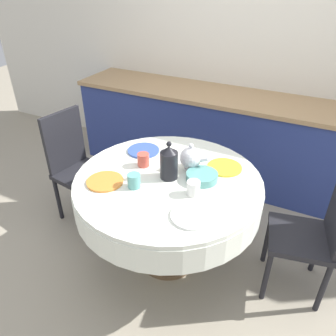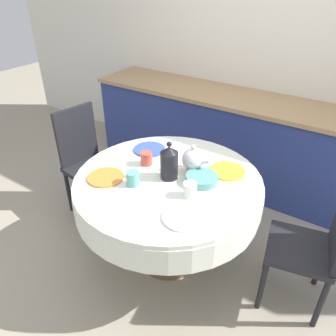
{
  "view_description": "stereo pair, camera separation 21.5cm",
  "coord_description": "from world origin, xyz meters",
  "px_view_note": "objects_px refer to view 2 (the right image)",
  "views": [
    {
      "loc": [
        0.82,
        -1.63,
        1.98
      ],
      "look_at": [
        0.0,
        0.0,
        0.84
      ],
      "focal_mm": 35.0,
      "sensor_mm": 36.0,
      "label": 1
    },
    {
      "loc": [
        1.01,
        -1.52,
        1.98
      ],
      "look_at": [
        0.0,
        0.0,
        0.84
      ],
      "focal_mm": 35.0,
      "sensor_mm": 36.0,
      "label": 2
    }
  ],
  "objects_px": {
    "chair_left": "(317,242)",
    "coffee_carafe": "(169,163)",
    "chair_right": "(86,158)",
    "teapot": "(193,159)"
  },
  "relations": [
    {
      "from": "chair_left",
      "to": "chair_right",
      "type": "bearing_deg",
      "value": 79.62
    },
    {
      "from": "chair_left",
      "to": "coffee_carafe",
      "type": "height_order",
      "value": "coffee_carafe"
    },
    {
      "from": "chair_left",
      "to": "teapot",
      "type": "xyz_separation_m",
      "value": [
        -0.88,
        -0.02,
        0.31
      ]
    },
    {
      "from": "chair_left",
      "to": "coffee_carafe",
      "type": "distance_m",
      "value": 1.04
    },
    {
      "from": "chair_right",
      "to": "coffee_carafe",
      "type": "relative_size",
      "value": 3.62
    },
    {
      "from": "teapot",
      "to": "chair_right",
      "type": "bearing_deg",
      "value": -178.88
    },
    {
      "from": "chair_right",
      "to": "coffee_carafe",
      "type": "height_order",
      "value": "coffee_carafe"
    },
    {
      "from": "coffee_carafe",
      "to": "teapot",
      "type": "relative_size",
      "value": 1.28
    },
    {
      "from": "chair_left",
      "to": "coffee_carafe",
      "type": "bearing_deg",
      "value": 89.25
    },
    {
      "from": "chair_left",
      "to": "teapot",
      "type": "relative_size",
      "value": 4.65
    }
  ]
}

